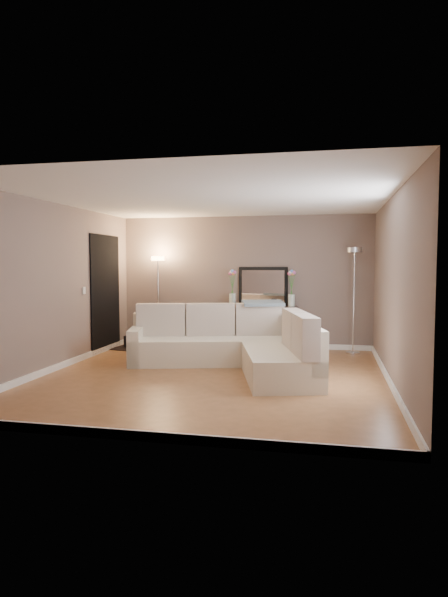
% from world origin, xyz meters
% --- Properties ---
extents(floor, '(5.00, 5.50, 0.01)m').
position_xyz_m(floor, '(0.00, 0.00, -0.01)').
color(floor, '#955F36').
rests_on(floor, ground).
extents(ceiling, '(5.00, 5.50, 0.01)m').
position_xyz_m(ceiling, '(0.00, 0.00, 2.60)').
color(ceiling, white).
rests_on(ceiling, ground).
extents(wall_back, '(5.00, 0.02, 2.60)m').
position_xyz_m(wall_back, '(0.00, 2.76, 1.30)').
color(wall_back, '#78655C').
rests_on(wall_back, ground).
extents(wall_front, '(5.00, 0.02, 2.60)m').
position_xyz_m(wall_front, '(0.00, -2.76, 1.30)').
color(wall_front, '#78655C').
rests_on(wall_front, ground).
extents(wall_left, '(0.02, 5.50, 2.60)m').
position_xyz_m(wall_left, '(-2.51, 0.00, 1.30)').
color(wall_left, '#78655C').
rests_on(wall_left, ground).
extents(wall_right, '(0.02, 5.50, 2.60)m').
position_xyz_m(wall_right, '(2.51, 0.00, 1.30)').
color(wall_right, '#78655C').
rests_on(wall_right, ground).
extents(baseboard_back, '(5.00, 0.03, 0.10)m').
position_xyz_m(baseboard_back, '(0.00, 2.73, 0.05)').
color(baseboard_back, white).
rests_on(baseboard_back, ground).
extents(baseboard_front, '(5.00, 0.03, 0.10)m').
position_xyz_m(baseboard_front, '(0.00, -2.73, 0.05)').
color(baseboard_front, white).
rests_on(baseboard_front, ground).
extents(baseboard_left, '(0.03, 5.50, 0.10)m').
position_xyz_m(baseboard_left, '(-2.48, 0.00, 0.05)').
color(baseboard_left, white).
rests_on(baseboard_left, ground).
extents(baseboard_right, '(0.03, 5.50, 0.10)m').
position_xyz_m(baseboard_right, '(2.48, 0.00, 0.05)').
color(baseboard_right, white).
rests_on(baseboard_right, ground).
extents(doorway, '(0.02, 1.20, 2.20)m').
position_xyz_m(doorway, '(-2.48, 1.70, 1.10)').
color(doorway, black).
rests_on(doorway, ground).
extents(switch_plate, '(0.02, 0.08, 0.12)m').
position_xyz_m(switch_plate, '(-2.48, 0.85, 1.20)').
color(switch_plate, white).
rests_on(switch_plate, ground).
extents(sectional_sofa, '(3.36, 2.81, 0.98)m').
position_xyz_m(sectional_sofa, '(0.23, 0.74, 0.36)').
color(sectional_sofa, beige).
rests_on(sectional_sofa, floor).
extents(throw_blanket, '(0.79, 0.60, 0.09)m').
position_xyz_m(throw_blanket, '(0.54, 1.53, 0.98)').
color(throw_blanket, slate).
rests_on(throw_blanket, sectional_sofa).
extents(console_table, '(1.39, 0.44, 0.85)m').
position_xyz_m(console_table, '(0.30, 2.52, 0.48)').
color(console_table, black).
rests_on(console_table, floor).
extents(leaning_mirror, '(0.97, 0.10, 0.76)m').
position_xyz_m(leaning_mirror, '(0.39, 2.70, 1.22)').
color(leaning_mirror, black).
rests_on(leaning_mirror, console_table).
extents(table_decor, '(0.58, 0.14, 0.14)m').
position_xyz_m(table_decor, '(0.37, 2.48, 0.86)').
color(table_decor, orange).
rests_on(table_decor, console_table).
extents(flower_vase_left, '(0.16, 0.13, 0.72)m').
position_xyz_m(flower_vase_left, '(-0.20, 2.55, 1.13)').
color(flower_vase_left, silver).
rests_on(flower_vase_left, console_table).
extents(flower_vase_right, '(0.16, 0.13, 0.72)m').
position_xyz_m(flower_vase_right, '(0.96, 2.49, 1.13)').
color(flower_vase_right, silver).
rests_on(flower_vase_right, console_table).
extents(floor_lamp_lit, '(0.29, 0.29, 1.81)m').
position_xyz_m(floor_lamp_lit, '(-1.70, 2.46, 1.28)').
color(floor_lamp_lit, silver).
rests_on(floor_lamp_lit, floor).
extents(floor_lamp_unlit, '(0.35, 0.35, 1.96)m').
position_xyz_m(floor_lamp_unlit, '(2.11, 2.35, 1.38)').
color(floor_lamp_unlit, silver).
rests_on(floor_lamp_unlit, floor).
extents(charcoal_rug, '(1.31, 1.07, 0.02)m').
position_xyz_m(charcoal_rug, '(-1.86, 2.14, 0.01)').
color(charcoal_rug, black).
rests_on(charcoal_rug, floor).
extents(black_bag, '(0.37, 0.29, 0.22)m').
position_xyz_m(black_bag, '(-2.07, 2.08, 0.14)').
color(black_bag, black).
rests_on(black_bag, charcoal_rug).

